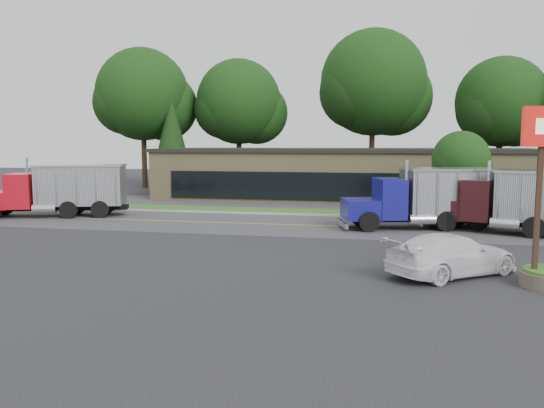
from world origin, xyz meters
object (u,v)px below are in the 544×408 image
at_px(dump_truck_blue, 428,196).
at_px(rally_car, 452,255).
at_px(dump_truck_red, 61,189).
at_px(dump_truck_maroon, 523,200).

xyz_separation_m(dump_truck_blue, rally_car, (-0.02, -10.87, -1.05)).
bearing_deg(dump_truck_red, dump_truck_blue, 161.27).
bearing_deg(dump_truck_blue, dump_truck_maroon, 152.52).
height_order(dump_truck_blue, rally_car, dump_truck_blue).
relative_size(dump_truck_blue, dump_truck_maroon, 0.97).
distance_m(dump_truck_blue, dump_truck_maroon, 4.85).
relative_size(dump_truck_maroon, rally_car, 1.72).
bearing_deg(dump_truck_maroon, dump_truck_red, 16.56).
distance_m(dump_truck_blue, rally_car, 10.92).
height_order(dump_truck_blue, dump_truck_maroon, same).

